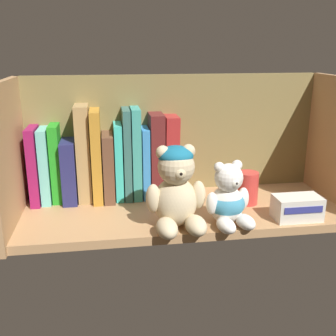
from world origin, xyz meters
TOP-DOWN VIEW (x-y plane):
  - shelf_board at (0.00, 0.00)cm, footprint 76.59×28.40cm
  - shelf_back_panel at (0.00, 14.80)cm, footprint 78.99×1.20cm
  - shelf_side_panel_left at (-39.09, 0.00)cm, footprint 1.60×30.80cm
  - book_0 at (-35.68, 11.49)cm, footprint 2.23×13.06cm
  - book_1 at (-33.14, 11.49)cm, footprint 2.28×11.27cm
  - book_2 at (-30.54, 11.49)cm, footprint 2.35×9.67cm
  - book_3 at (-27.34, 11.49)cm, footprint 3.49×13.53cm
  - book_4 at (-23.63, 11.49)cm, footprint 3.38×11.33cm
  - book_5 at (-20.44, 11.49)cm, footprint 2.43×14.40cm
  - book_6 at (-17.60, 11.49)cm, footprint 2.70×14.42cm
  - book_7 at (-15.00, 11.49)cm, footprint 1.93×11.65cm
  - book_8 at (-12.81, 11.49)cm, footprint 1.87×12.22cm
  - book_9 at (-10.48, 11.49)cm, footprint 2.24×11.73cm
  - book_10 at (-8.15, 11.49)cm, footprint 1.86×11.13cm
  - book_11 at (-5.17, 11.49)cm, footprint 3.65×10.69cm
  - book_12 at (-1.38, 11.49)cm, footprint 3.81×9.08cm
  - teddy_bear_larger at (-3.44, -9.99)cm, footprint 13.39×13.65cm
  - teddy_bear_smaller at (8.02, -10.30)cm, footprint 10.99×11.61cm
  - pillar_candle at (16.51, 1.05)cm, footprint 5.35×5.35cm
  - small_product_box at (24.55, -9.98)cm, footprint 10.56×6.24cm

SIDE VIEW (x-z plane):
  - shelf_board at x=0.00cm, z-range 0.00..2.00cm
  - small_product_box at x=24.55cm, z-range 2.00..7.45cm
  - pillar_candle at x=16.51cm, z-range 2.00..10.13cm
  - teddy_bear_smaller at x=8.02cm, z-range 0.45..14.91cm
  - book_3 at x=-27.34cm, z-range 2.00..17.71cm
  - book_6 at x=-17.60cm, z-range 2.00..19.14cm
  - teddy_bear_larger at x=-3.44cm, z-range 1.53..19.82cm
  - book_10 at x=-8.15cm, z-range 2.00..20.24cm
  - book_1 at x=-33.14cm, z-range 2.00..20.84cm
  - book_0 at x=-35.68cm, z-range 2.00..21.27cm
  - book_7 at x=-15.00cm, z-range 2.00..21.52cm
  - book_2 at x=-30.54cm, z-range 2.00..21.63cm
  - book_12 at x=-1.38cm, z-range 1.97..23.05cm
  - book_11 at x=-5.17cm, z-range 1.99..23.74cm
  - book_5 at x=-20.44cm, z-range 2.00..25.19cm
  - book_8 at x=-12.81cm, z-range 2.00..25.22cm
  - book_9 at x=-10.48cm, z-range 2.00..25.37cm
  - book_4 at x=-23.63cm, z-range 2.00..26.33cm
  - shelf_back_panel at x=0.00cm, z-range 0.00..33.10cm
  - shelf_side_panel_left at x=-39.09cm, z-range 0.00..33.10cm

